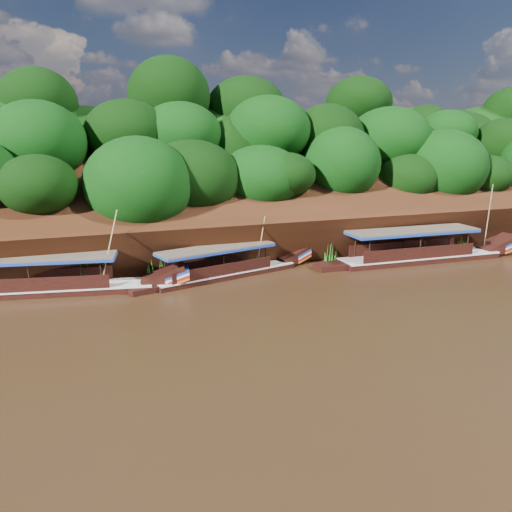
# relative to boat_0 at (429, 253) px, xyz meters

# --- Properties ---
(ground) EXTENTS (160.00, 160.00, 0.00)m
(ground) POSITION_rel_boat_0_xyz_m (-15.17, -6.86, -0.61)
(ground) COLOR black
(ground) RESTS_ON ground
(riverbank) EXTENTS (120.00, 30.06, 19.40)m
(riverbank) POSITION_rel_boat_0_xyz_m (-15.18, 15.86, 1.28)
(riverbank) COLOR black
(riverbank) RESTS_ON ground
(boat_0) EXTENTS (16.77, 3.15, 6.77)m
(boat_0) POSITION_rel_boat_0_xyz_m (0.00, 0.00, 0.00)
(boat_0) COLOR black
(boat_0) RESTS_ON ground
(boat_1) EXTENTS (13.33, 5.26, 4.76)m
(boat_1) POSITION_rel_boat_0_xyz_m (-16.64, 1.32, -0.09)
(boat_1) COLOR black
(boat_1) RESTS_ON ground
(boat_2) EXTENTS (16.07, 4.83, 5.86)m
(boat_2) POSITION_rel_boat_0_xyz_m (-28.61, 1.21, -0.05)
(boat_2) COLOR black
(boat_2) RESTS_ON ground
(reeds) EXTENTS (49.99, 2.23, 2.29)m
(reeds) POSITION_rel_boat_0_xyz_m (-18.48, 2.58, 0.29)
(reeds) COLOR #256C1B
(reeds) RESTS_ON ground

